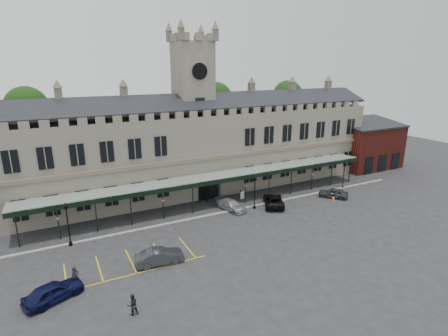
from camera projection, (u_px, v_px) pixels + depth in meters
name	position (u px, v px, depth m)	size (l,w,h in m)	color
ground	(247.00, 229.00, 41.75)	(140.00, 140.00, 0.00)	#252528
station_building	(195.00, 149.00, 53.53)	(60.00, 10.36, 17.30)	#686357
clock_tower	(193.00, 105.00, 51.73)	(5.60, 5.60, 24.80)	#686357
canopy	(219.00, 191.00, 47.45)	(50.00, 4.10, 4.30)	#8C9E93
brick_annex	(366.00, 145.00, 66.47)	(12.40, 8.36, 9.23)	#5C1B16
kerb	(226.00, 212.00, 46.43)	(60.00, 0.40, 0.12)	gray
parking_markings	(132.00, 264.00, 34.37)	(16.00, 6.00, 0.01)	gold
tree_behind_left	(27.00, 109.00, 49.94)	(6.00, 6.00, 16.00)	#332314
tree_behind_mid	(216.00, 100.00, 63.00)	(6.00, 6.00, 16.00)	#332314
tree_behind_right	(288.00, 96.00, 69.97)	(6.00, 6.00, 16.00)	#332314
lamp_post_left	(67.00, 220.00, 37.04)	(0.47, 0.47, 4.98)	black
lamp_post_mid	(255.00, 189.00, 46.88)	(0.45, 0.45, 4.73)	black
lamp_post_right	(344.00, 173.00, 54.97)	(0.41, 0.41, 4.32)	black
traffic_cone	(333.00, 199.00, 50.16)	(0.45, 0.45, 0.71)	#DB5806
sign_board	(242.00, 195.00, 50.94)	(0.67, 0.19, 1.16)	black
bollard_left	(206.00, 199.00, 49.85)	(0.17, 0.17, 0.95)	black
bollard_right	(241.00, 193.00, 52.00)	(0.17, 0.17, 0.95)	black
car_left_a	(53.00, 292.00, 28.80)	(1.92, 4.78, 1.63)	black
car_left_b	(160.00, 256.00, 34.19)	(1.64, 4.70, 1.55)	#303236
car_taxi	(231.00, 205.00, 47.03)	(1.94, 4.77, 1.38)	#95979C
car_van	(274.00, 200.00, 48.48)	(2.51, 5.45, 1.51)	black
car_right_a	(333.00, 193.00, 51.40)	(1.68, 4.19, 1.43)	#303236
person_a	(75.00, 277.00, 30.58)	(0.69, 0.45, 1.90)	black
person_b	(133.00, 305.00, 27.13)	(0.86, 0.67, 1.76)	black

